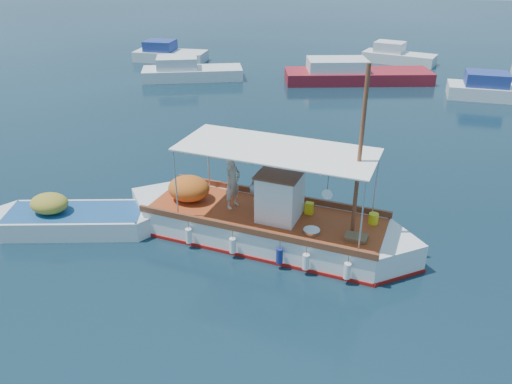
# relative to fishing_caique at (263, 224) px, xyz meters

# --- Properties ---
(ground) EXTENTS (160.00, 160.00, 0.00)m
(ground) POSITION_rel_fishing_caique_xyz_m (0.69, 0.27, -0.55)
(ground) COLOR black
(ground) RESTS_ON ground
(fishing_caique) EXTENTS (10.05, 3.74, 6.18)m
(fishing_caique) POSITION_rel_fishing_caique_xyz_m (0.00, 0.00, 0.00)
(fishing_caique) COLOR white
(fishing_caique) RESTS_ON ground
(dinghy) EXTENTS (6.02, 2.86, 1.52)m
(dinghy) POSITION_rel_fishing_caique_xyz_m (-6.32, -1.01, -0.23)
(dinghy) COLOR white
(dinghy) RESTS_ON ground
(bg_boat_nw) EXTENTS (7.31, 4.70, 1.80)m
(bg_boat_nw) POSITION_rel_fishing_caique_xyz_m (-9.92, 19.22, -0.05)
(bg_boat_nw) COLOR silver
(bg_boat_nw) RESTS_ON ground
(bg_boat_n) EXTENTS (10.33, 5.39, 1.80)m
(bg_boat_n) POSITION_rel_fishing_caique_xyz_m (1.33, 21.28, -0.05)
(bg_boat_n) COLOR maroon
(bg_boat_n) RESTS_ON ground
(bg_boat_ne) EXTENTS (6.21, 2.35, 1.80)m
(bg_boat_ne) POSITION_rel_fishing_caique_xyz_m (10.25, 19.32, -0.05)
(bg_boat_ne) COLOR silver
(bg_boat_ne) RESTS_ON ground
(bg_boat_far_w) EXTENTS (5.82, 2.53, 1.80)m
(bg_boat_far_w) POSITION_rel_fishing_caique_xyz_m (-13.73, 24.49, -0.05)
(bg_boat_far_w) COLOR silver
(bg_boat_far_w) RESTS_ON ground
(bg_boat_far_n) EXTENTS (5.88, 3.37, 1.80)m
(bg_boat_far_n) POSITION_rel_fishing_caique_xyz_m (4.25, 28.23, -0.05)
(bg_boat_far_n) COLOR silver
(bg_boat_far_n) RESTS_ON ground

